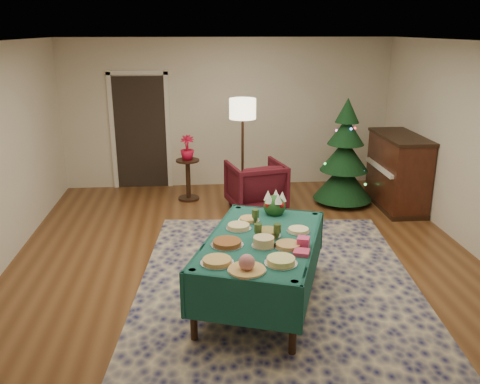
{
  "coord_description": "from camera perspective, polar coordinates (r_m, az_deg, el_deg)",
  "views": [
    {
      "loc": [
        -0.61,
        -5.79,
        2.85
      ],
      "look_at": [
        -0.08,
        0.05,
        0.95
      ],
      "focal_mm": 38.0,
      "sensor_mm": 36.0,
      "label": 1
    }
  ],
  "objects": [
    {
      "name": "room_shell",
      "position": [
        6.01,
        0.84,
        3.51
      ],
      "size": [
        7.0,
        7.0,
        7.0
      ],
      "color": "#593319",
      "rests_on": "ground"
    },
    {
      "name": "doorway",
      "position": [
        9.49,
        -11.13,
        6.95
      ],
      "size": [
        1.08,
        0.04,
        2.16
      ],
      "color": "black",
      "rests_on": "ground"
    },
    {
      "name": "rug",
      "position": [
        5.98,
        4.29,
        -10.44
      ],
      "size": [
        3.55,
        4.46,
        0.02
      ],
      "primitive_type": "cube",
      "rotation": [
        0.0,
        0.0,
        -0.09
      ],
      "color": "#121545",
      "rests_on": "ground"
    },
    {
      "name": "buffet_table",
      "position": [
        5.41,
        2.42,
        -6.64
      ],
      "size": [
        1.69,
        2.18,
        0.75
      ],
      "color": "black",
      "rests_on": "ground"
    },
    {
      "name": "platter_0",
      "position": [
        4.79,
        -2.59,
        -7.77
      ],
      "size": [
        0.32,
        0.32,
        0.05
      ],
      "color": "silver",
      "rests_on": "buffet_table"
    },
    {
      "name": "platter_1",
      "position": [
        4.63,
        0.77,
        -8.17
      ],
      "size": [
        0.35,
        0.35,
        0.16
      ],
      "color": "silver",
      "rests_on": "buffet_table"
    },
    {
      "name": "platter_2",
      "position": [
        4.79,
        4.62,
        -7.73
      ],
      "size": [
        0.31,
        0.31,
        0.06
      ],
      "color": "silver",
      "rests_on": "buffet_table"
    },
    {
      "name": "platter_3",
      "position": [
        5.16,
        -1.46,
        -5.75
      ],
      "size": [
        0.34,
        0.34,
        0.05
      ],
      "color": "silver",
      "rests_on": "buffet_table"
    },
    {
      "name": "platter_4",
      "position": [
        5.13,
        2.67,
        -5.62
      ],
      "size": [
        0.25,
        0.25,
        0.1
      ],
      "color": "silver",
      "rests_on": "buffet_table"
    },
    {
      "name": "platter_5",
      "position": [
        5.15,
        5.43,
        -5.98
      ],
      "size": [
        0.29,
        0.29,
        0.04
      ],
      "color": "silver",
      "rests_on": "buffet_table"
    },
    {
      "name": "platter_6",
      "position": [
        5.57,
        -0.16,
        -3.91
      ],
      "size": [
        0.28,
        0.28,
        0.05
      ],
      "color": "silver",
      "rests_on": "buffet_table"
    },
    {
      "name": "platter_7",
      "position": [
        5.39,
        3.14,
        -4.62
      ],
      "size": [
        0.27,
        0.27,
        0.07
      ],
      "color": "silver",
      "rests_on": "buffet_table"
    },
    {
      "name": "platter_8",
      "position": [
        5.52,
        6.58,
        -4.3
      ],
      "size": [
        0.26,
        0.26,
        0.04
      ],
      "color": "silver",
      "rests_on": "buffet_table"
    },
    {
      "name": "platter_9",
      "position": [
        5.79,
        1.01,
        -3.1
      ],
      "size": [
        0.25,
        0.25,
        0.04
      ],
      "color": "silver",
      "rests_on": "buffet_table"
    },
    {
      "name": "goblet_0",
      "position": [
        5.68,
        1.74,
        -2.76
      ],
      "size": [
        0.08,
        0.08,
        0.17
      ],
      "color": "#2D471E",
      "rests_on": "buffet_table"
    },
    {
      "name": "goblet_1",
      "position": [
        5.28,
        4.2,
        -4.44
      ],
      "size": [
        0.08,
        0.08,
        0.17
      ],
      "color": "#2D471E",
      "rests_on": "buffet_table"
    },
    {
      "name": "goblet_2",
      "position": [
        5.27,
        2.03,
        -4.42
      ],
      "size": [
        0.08,
        0.08,
        0.17
      ],
      "color": "#2D471E",
      "rests_on": "buffet_table"
    },
    {
      "name": "napkin_stack",
      "position": [
        5.0,
        6.93,
        -6.75
      ],
      "size": [
        0.19,
        0.19,
        0.04
      ],
      "primitive_type": "cube",
      "rotation": [
        0.0,
        0.0,
        -0.33
      ],
      "color": "#CE3964",
      "rests_on": "buffet_table"
    },
    {
      "name": "gift_box",
      "position": [
        5.16,
        7.11,
        -5.6
      ],
      "size": [
        0.15,
        0.15,
        0.1
      ],
      "primitive_type": "cube",
      "rotation": [
        0.0,
        0.0,
        -0.33
      ],
      "color": "#D93C74",
      "rests_on": "buffet_table"
    },
    {
      "name": "centerpiece",
      "position": [
        5.99,
        3.9,
        -1.3
      ],
      "size": [
        0.27,
        0.27,
        0.31
      ],
      "color": "#1E4C1E",
      "rests_on": "buffet_table"
    },
    {
      "name": "armchair",
      "position": [
        8.29,
        1.79,
        1.0
      ],
      "size": [
        1.0,
        0.96,
        0.87
      ],
      "primitive_type": "imported",
      "rotation": [
        0.0,
        0.0,
        3.37
      ],
      "color": "#480F18",
      "rests_on": "ground"
    },
    {
      "name": "floor_lamp",
      "position": [
        8.28,
        0.3,
        8.6
      ],
      "size": [
        0.43,
        0.43,
        1.78
      ],
      "color": "#A57F3F",
      "rests_on": "ground"
    },
    {
      "name": "side_table",
      "position": [
        8.8,
        -5.84,
        1.32
      ],
      "size": [
        0.4,
        0.4,
        0.71
      ],
      "color": "black",
      "rests_on": "ground"
    },
    {
      "name": "potted_plant",
      "position": [
        8.67,
        -5.94,
        4.38
      ],
      "size": [
        0.23,
        0.42,
        0.23
      ],
      "primitive_type": "imported",
      "color": "#B50C2C",
      "rests_on": "side_table"
    },
    {
      "name": "christmas_tree",
      "position": [
        8.62,
        11.66,
        3.83
      ],
      "size": [
        0.99,
        0.99,
        1.79
      ],
      "color": "black",
      "rests_on": "ground"
    },
    {
      "name": "piano",
      "position": [
        8.72,
        17.27,
        2.13
      ],
      "size": [
        0.67,
        1.41,
        1.21
      ],
      "color": "black",
      "rests_on": "ground"
    }
  ]
}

